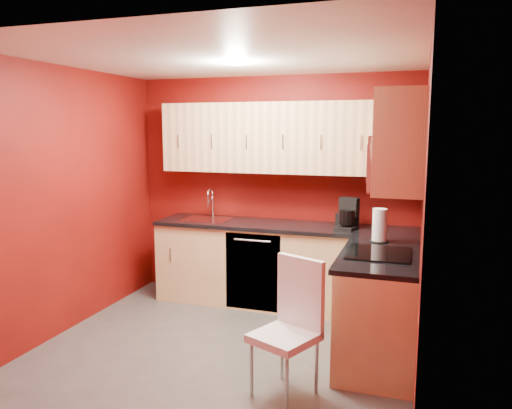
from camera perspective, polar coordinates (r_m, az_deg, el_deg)
The scene contains 21 objects.
floor at distance 4.61m, azimuth -3.53°, elevation -16.02°, with size 3.20×3.20×0.00m, color #4E4C49.
ceiling at distance 4.23m, azimuth -3.86°, elevation 16.50°, with size 3.20×3.20×0.00m, color white.
wall_back at distance 5.64m, azimuth 2.04°, elevation 1.81°, with size 3.20×3.20×0.00m, color maroon.
wall_front at distance 2.93m, azimuth -14.79°, elevation -4.87°, with size 3.20×3.20×0.00m, color maroon.
wall_left at distance 5.06m, azimuth -20.74°, elevation 0.46°, with size 3.00×3.00×0.00m, color maroon.
wall_right at distance 3.94m, azimuth 18.46°, elevation -1.62°, with size 3.00×3.00×0.00m, color maroon.
base_cabinets_back at distance 5.47m, azimuth 3.13°, elevation -7.14°, with size 2.80×0.60×0.87m, color #E9CD85.
base_cabinets_right at distance 4.40m, azimuth 13.97°, elevation -11.38°, with size 0.60×1.30×0.87m, color #E9CD85.
countertop_back at distance 5.35m, azimuth 3.12°, elevation -2.49°, with size 2.80×0.63×0.04m, color black.
countertop_right at distance 4.25m, azimuth 13.97°, elevation -5.65°, with size 0.63×1.27×0.04m, color black.
upper_cabinets_back at distance 5.38m, azimuth 3.60°, elevation 7.60°, with size 2.80×0.35×0.75m, color #E2B980.
upper_cabinets_right at distance 4.32m, azimuth 16.54°, elevation 7.85°, with size 0.35×1.55×0.75m.
microwave at distance 4.09m, azimuth 15.85°, elevation 4.66°, with size 0.42×0.76×0.42m.
cooktop at distance 4.21m, azimuth 13.88°, elevation -5.43°, with size 0.50×0.55×0.01m, color black.
sink at distance 5.65m, azimuth -5.66°, elevation -1.35°, with size 0.52×0.42×0.35m.
dishwasher_front at distance 5.27m, azimuth -0.36°, elevation -7.73°, with size 0.60×0.02×0.82m, color black.
downlight at distance 4.50m, azimuth -2.35°, elevation 15.84°, with size 0.20×0.20×0.01m, color white.
coffee_maker at distance 5.15m, azimuth 10.32°, elevation -1.05°, with size 0.19×0.25×0.31m, color black, non-canonical shape.
napkin_holder at distance 5.34m, azimuth 9.86°, elevation -1.67°, with size 0.12×0.12×0.13m, color black, non-canonical shape.
paper_towel at distance 4.63m, azimuth 13.94°, elevation -2.32°, with size 0.17×0.17×0.30m, color silver, non-canonical shape.
dining_chair at distance 3.68m, azimuth 3.28°, elevation -14.08°, with size 0.40×0.42×1.00m, color white, non-canonical shape.
Camera 1 is at (1.58, -3.88, 1.92)m, focal length 35.00 mm.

